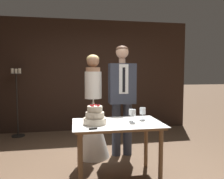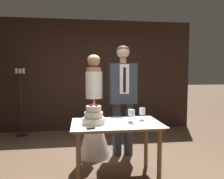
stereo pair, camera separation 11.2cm
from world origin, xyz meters
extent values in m
plane|color=brown|center=(0.00, 0.00, 0.00)|extent=(40.00, 40.00, 0.00)
cube|color=black|center=(0.00, 2.52, 1.34)|extent=(4.89, 0.12, 2.69)
cylinder|color=brown|center=(-0.37, -0.38, 0.36)|extent=(0.06, 0.06, 0.72)
cylinder|color=brown|center=(0.63, -0.38, 0.36)|extent=(0.06, 0.06, 0.72)
cylinder|color=brown|center=(-0.37, 0.19, 0.36)|extent=(0.06, 0.06, 0.72)
cylinder|color=brown|center=(0.63, 0.19, 0.36)|extent=(0.06, 0.06, 0.72)
cube|color=brown|center=(0.13, -0.10, 0.74)|extent=(1.11, 0.69, 0.03)
cube|color=white|center=(0.13, -0.10, 0.76)|extent=(1.17, 0.75, 0.01)
cylinder|color=beige|center=(-0.17, -0.13, 0.80)|extent=(0.30, 0.30, 0.08)
cylinder|color=beige|center=(-0.17, -0.13, 0.88)|extent=(0.24, 0.24, 0.07)
cylinder|color=beige|center=(-0.17, -0.13, 0.96)|extent=(0.19, 0.19, 0.08)
sphere|color=red|center=(-0.12, -0.13, 1.01)|extent=(0.02, 0.02, 0.02)
sphere|color=red|center=(-0.15, -0.11, 1.01)|extent=(0.02, 0.02, 0.02)
sphere|color=red|center=(-0.18, -0.08, 1.01)|extent=(0.02, 0.02, 0.02)
sphere|color=red|center=(-0.22, -0.12, 1.01)|extent=(0.02, 0.02, 0.02)
sphere|color=red|center=(-0.21, -0.16, 1.01)|extent=(0.02, 0.02, 0.02)
sphere|color=red|center=(-0.20, -0.18, 1.01)|extent=(0.02, 0.02, 0.02)
sphere|color=red|center=(-0.14, -0.18, 1.01)|extent=(0.02, 0.02, 0.02)
cube|color=silver|center=(-0.04, -0.34, 0.77)|extent=(0.28, 0.10, 0.00)
cylinder|color=black|center=(-0.22, -0.39, 0.77)|extent=(0.10, 0.05, 0.02)
cylinder|color=silver|center=(0.33, -0.04, 0.77)|extent=(0.06, 0.06, 0.00)
cylinder|color=silver|center=(0.33, -0.04, 0.81)|extent=(0.01, 0.01, 0.08)
cylinder|color=silver|center=(0.33, -0.04, 0.89)|extent=(0.07, 0.07, 0.08)
cylinder|color=silver|center=(0.33, -0.13, 0.77)|extent=(0.07, 0.07, 0.00)
cylinder|color=silver|center=(0.33, -0.13, 0.81)|extent=(0.01, 0.01, 0.09)
cylinder|color=silver|center=(0.33, -0.13, 0.90)|extent=(0.08, 0.08, 0.08)
cylinder|color=silver|center=(0.51, 0.01, 0.77)|extent=(0.08, 0.08, 0.00)
cylinder|color=silver|center=(0.51, 0.01, 0.81)|extent=(0.01, 0.01, 0.08)
cylinder|color=silver|center=(0.51, 0.01, 0.89)|extent=(0.08, 0.08, 0.09)
cone|color=white|center=(-0.12, 0.72, 0.50)|extent=(0.54, 0.54, 0.99)
cylinder|color=white|center=(-0.12, 0.72, 1.22)|extent=(0.28, 0.28, 0.45)
cylinder|color=#A37556|center=(-0.12, 0.72, 1.47)|extent=(0.24, 0.24, 0.07)
sphere|color=#A37556|center=(-0.12, 0.72, 1.61)|extent=(0.21, 0.21, 0.21)
ellipsoid|color=#D6B770|center=(-0.12, 0.74, 1.64)|extent=(0.21, 0.21, 0.15)
cylinder|color=#333847|center=(0.28, 0.72, 0.45)|extent=(0.15, 0.15, 0.90)
cylinder|color=#333847|center=(0.47, 0.72, 0.45)|extent=(0.15, 0.15, 0.90)
cube|color=#333847|center=(0.38, 0.72, 1.24)|extent=(0.44, 0.24, 0.67)
cube|color=white|center=(0.38, 0.60, 1.32)|extent=(0.15, 0.01, 0.49)
cube|color=black|center=(0.38, 0.59, 1.30)|extent=(0.04, 0.01, 0.40)
cylinder|color=#DBAD8E|center=(0.38, 0.72, 1.62)|extent=(0.11, 0.11, 0.08)
sphere|color=#DBAD8E|center=(0.38, 0.72, 1.77)|extent=(0.22, 0.22, 0.22)
ellipsoid|color=#472D1E|center=(0.38, 0.73, 1.80)|extent=(0.22, 0.22, 0.14)
cylinder|color=black|center=(-1.67, 2.18, 0.01)|extent=(0.28, 0.28, 0.02)
cylinder|color=black|center=(-1.67, 2.18, 0.70)|extent=(0.03, 0.03, 1.37)
cylinder|color=black|center=(-1.67, 2.18, 1.39)|extent=(0.22, 0.22, 0.01)
cylinder|color=silver|center=(-1.75, 2.18, 1.46)|extent=(0.06, 0.06, 0.11)
cylinder|color=silver|center=(-1.67, 2.18, 1.45)|extent=(0.06, 0.06, 0.11)
cylinder|color=silver|center=(-1.60, 2.18, 1.45)|extent=(0.06, 0.06, 0.11)
camera|label=1|loc=(-0.43, -2.88, 1.43)|focal=35.00mm
camera|label=2|loc=(-0.32, -2.90, 1.43)|focal=35.00mm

